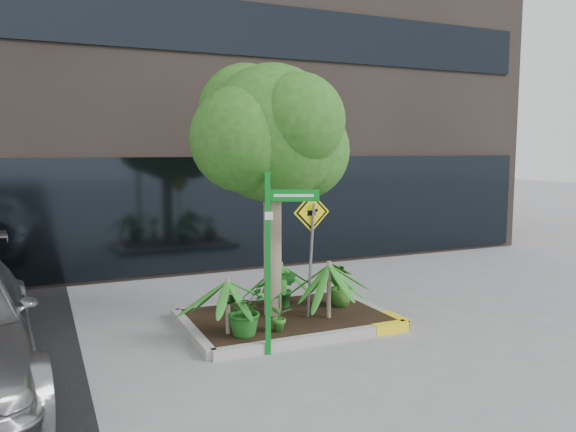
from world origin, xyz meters
name	(u,v)px	position (x,y,z in m)	size (l,w,h in m)	color
ground	(282,330)	(0.00, 0.00, 0.00)	(80.00, 80.00, 0.00)	gray
planter	(289,318)	(0.23, 0.27, 0.10)	(3.35, 2.36, 0.15)	#9E9E99
tree	(272,134)	(0.01, 0.44, 3.11)	(2.84, 2.52, 4.26)	gray
palm_front	(329,265)	(0.77, -0.12, 1.02)	(1.04, 1.04, 1.16)	gray
palm_left	(227,281)	(-0.98, -0.22, 0.94)	(0.96, 0.96, 1.06)	gray
palm_back	(281,265)	(0.43, 1.05, 0.83)	(0.82, 0.82, 0.91)	gray
shrub_a	(244,309)	(-0.78, -0.37, 0.54)	(0.70, 0.70, 0.78)	#1D5D1A
shrub_b	(341,284)	(1.29, 0.41, 0.53)	(0.42, 0.42, 0.75)	#336D20
shrub_c	(279,309)	(-0.24, -0.42, 0.49)	(0.36, 0.36, 0.69)	#317223
shrub_d	(286,288)	(0.38, 0.72, 0.48)	(0.36, 0.36, 0.66)	#1D6520
street_sign_post	(272,243)	(-0.53, -0.85, 1.58)	(0.70, 0.94, 2.56)	#0B7F20
cattle_sign	(311,234)	(0.47, -0.07, 1.53)	(0.63, 0.23, 2.04)	slate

